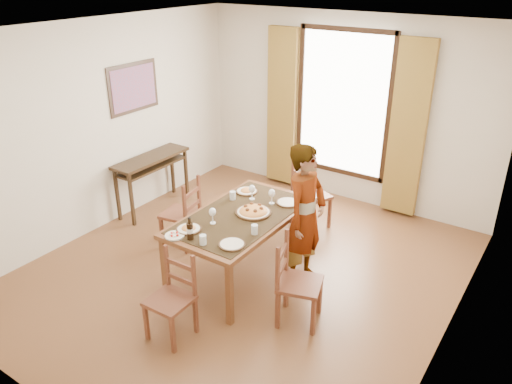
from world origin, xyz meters
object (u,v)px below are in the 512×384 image
Objects in this scene: pasta_platter at (253,209)px; console_table at (151,164)px; dining_table at (241,220)px; man at (305,217)px.

console_table is at bearing 165.60° from pasta_platter.
man reaches higher than dining_table.
console_table is 2.19m from pasta_platter.
dining_table is at bearing -17.64° from console_table.
console_table is at bearing 83.97° from man.
dining_table is 4.33× the size of pasta_platter.
pasta_platter is (2.12, -0.54, 0.12)m from console_table.
man is at bearing 20.05° from dining_table.
man is (2.70, -0.40, 0.13)m from console_table.
pasta_platter reaches higher than console_table.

